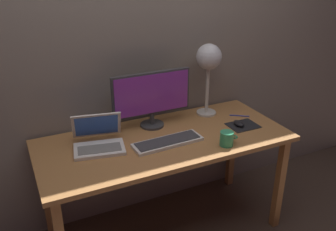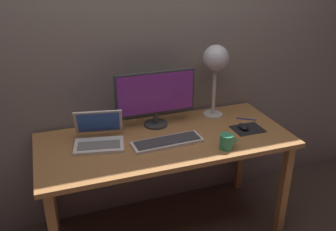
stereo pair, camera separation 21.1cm
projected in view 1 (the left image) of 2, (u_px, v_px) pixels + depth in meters
ground_plane at (165, 229)px, 2.62m from camera, size 4.80×4.80×0.00m
back_wall at (139, 38)px, 2.41m from camera, size 4.80×0.06×2.60m
desk at (165, 149)px, 2.35m from camera, size 1.60×0.70×0.74m
monitor at (151, 96)px, 2.39m from camera, size 0.54×0.16×0.38m
keyboard_main at (168, 142)px, 2.25m from camera, size 0.45×0.16×0.03m
laptop at (98, 138)px, 2.21m from camera, size 0.34×0.33×0.20m
desk_lamp at (209, 61)px, 2.51m from camera, size 0.18×0.18×0.51m
mousepad at (243, 125)px, 2.48m from camera, size 0.20×0.16×0.00m
mouse at (239, 123)px, 2.47m from camera, size 0.06×0.10×0.03m
coffee_mug at (227, 139)px, 2.22m from camera, size 0.12×0.08×0.09m
pen at (239, 116)px, 2.62m from camera, size 0.12×0.09×0.01m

